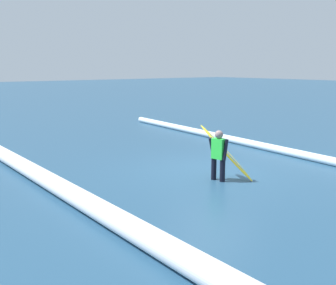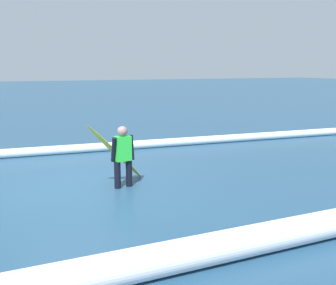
# 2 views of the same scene
# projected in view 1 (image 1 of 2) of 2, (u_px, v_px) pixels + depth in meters

# --- Properties ---
(ground_plane) EXTENTS (144.66, 144.66, 0.00)m
(ground_plane) POSITION_uv_depth(u_px,v_px,m) (209.00, 171.00, 11.66)
(ground_plane) COLOR navy
(surfer) EXTENTS (0.51, 0.27, 1.34)m
(surfer) POSITION_uv_depth(u_px,v_px,m) (219.00, 153.00, 10.51)
(surfer) COLOR black
(surfer) RESTS_ON ground_plane
(surfboard) EXTENTS (1.51, 0.85, 1.43)m
(surfboard) POSITION_uv_depth(u_px,v_px,m) (226.00, 153.00, 10.76)
(surfboard) COLOR yellow
(surfboard) RESTS_ON ground_plane
(wave_crest_midground) EXTENTS (25.57, 0.47, 0.43)m
(wave_crest_midground) POSITION_uv_depth(u_px,v_px,m) (60.00, 187.00, 9.31)
(wave_crest_midground) COLOR white
(wave_crest_midground) RESTS_ON ground_plane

